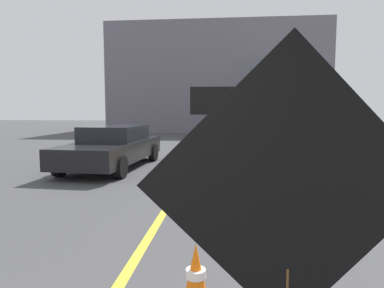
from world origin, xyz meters
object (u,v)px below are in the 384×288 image
highway_guide_sign (276,89)px  traffic_cone_near_sign (196,279)px  traffic_cone_far_lane (204,173)px  arrow_board_trailer (213,151)px  roadwork_sign (289,193)px  pickup_car (113,147)px  box_truck (267,111)px  traffic_cone_mid_lane (197,203)px

highway_guide_sign → traffic_cone_near_sign: bearing=-99.7°
traffic_cone_far_lane → traffic_cone_near_sign: bearing=-87.0°
arrow_board_trailer → traffic_cone_near_sign: (0.18, -8.75, -0.15)m
roadwork_sign → pickup_car: (-4.09, 9.11, -0.77)m
highway_guide_sign → traffic_cone_near_sign: highway_guide_sign is taller
pickup_car → traffic_cone_far_lane: bearing=-36.4°
arrow_board_trailer → traffic_cone_far_lane: bearing=-92.0°
arrow_board_trailer → highway_guide_sign: (4.02, 13.73, 2.94)m
roadwork_sign → arrow_board_trailer: arrow_board_trailer is taller
box_truck → roadwork_sign: bearing=-96.1°
highway_guide_sign → traffic_cone_near_sign: 23.01m
arrow_board_trailer → traffic_cone_near_sign: size_ratio=4.00×
pickup_car → highway_guide_sign: 16.54m
roadwork_sign → traffic_cone_mid_lane: bearing=101.9°
pickup_car → traffic_cone_near_sign: (3.48, -7.89, -0.37)m
roadwork_sign → box_truck: box_truck is taller
pickup_car → highway_guide_sign: bearing=63.4°
traffic_cone_far_lane → box_truck: bearing=74.5°
arrow_board_trailer → box_truck: size_ratio=0.35×
arrow_board_trailer → box_truck: (2.56, 6.39, 1.37)m
traffic_cone_mid_lane → pickup_car: bearing=122.3°
box_truck → highway_guide_sign: bearing=78.7°
arrow_board_trailer → traffic_cone_near_sign: bearing=-88.8°
highway_guide_sign → traffic_cone_near_sign: size_ratio=7.41×
roadwork_sign → traffic_cone_mid_lane: (-0.84, 3.96, -1.17)m
roadwork_sign → arrow_board_trailer: (-0.80, 9.96, -0.99)m
arrow_board_trailer → traffic_cone_mid_lane: bearing=-90.4°
traffic_cone_mid_lane → traffic_cone_far_lane: bearing=91.4°
highway_guide_sign → traffic_cone_mid_lane: size_ratio=8.19×
traffic_cone_near_sign → pickup_car: bearing=113.8°
roadwork_sign → box_truck: bearing=83.9°
traffic_cone_far_lane → arrow_board_trailer: bearing=88.0°
traffic_cone_near_sign → roadwork_sign: bearing=-63.2°
arrow_board_trailer → traffic_cone_near_sign: arrow_board_trailer is taller
box_truck → traffic_cone_near_sign: (-2.37, -15.13, -1.52)m
roadwork_sign → pickup_car: 10.01m
box_truck → highway_guide_sign: (1.46, 7.35, 1.58)m
highway_guide_sign → traffic_cone_mid_lane: (-4.06, -19.73, -3.12)m
pickup_car → traffic_cone_mid_lane: pickup_car is taller
traffic_cone_near_sign → traffic_cone_far_lane: traffic_cone_near_sign is taller
highway_guide_sign → traffic_cone_near_sign: (-3.84, -22.48, -3.09)m
box_truck → pickup_car: size_ratio=1.50×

